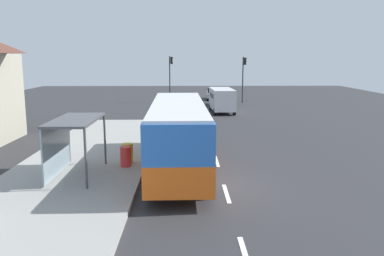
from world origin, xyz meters
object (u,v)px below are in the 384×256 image
bus (178,132)px  traffic_light_near_side (244,73)px  recycling_bin_yellow (128,153)px  white_van (222,99)px  recycling_bin_red (126,156)px  sedan_far (218,99)px  bus_shelter (69,132)px  traffic_light_far_side (171,72)px  sedan_near (214,93)px

bus → traffic_light_near_side: (7.21, 28.81, 1.70)m
recycling_bin_yellow → traffic_light_near_side: bearing=71.0°
white_van → traffic_light_near_side: size_ratio=0.99×
white_van → recycling_bin_red: 21.29m
sedan_far → recycling_bin_red: sedan_far is taller
bus → bus_shelter: 4.90m
recycling_bin_red → traffic_light_near_side: (9.70, 28.79, 2.89)m
bus → bus_shelter: bus is taller
sedan_far → traffic_light_far_side: (-5.41, 3.73, 2.80)m
bus_shelter → white_van: bearing=68.3°
bus → sedan_near: (4.01, 32.51, -1.05)m
traffic_light_near_side → bus: bearing=-104.0°
white_van → sedan_near: white_van is taller
recycling_bin_red → recycling_bin_yellow: (0.00, 0.70, 0.00)m
white_van → recycling_bin_yellow: white_van is taller
sedan_near → traffic_light_near_side: (3.20, -3.69, 2.75)m
traffic_light_near_side → bus_shelter: traffic_light_near_side is taller
sedan_near → sedan_far: 6.62m
sedan_far → recycling_bin_red: bearing=-104.1°
traffic_light_near_side → bus_shelter: 32.49m
traffic_light_near_side → traffic_light_far_side: traffic_light_far_side is taller
bus_shelter → bus: bearing=16.3°
sedan_near → bus_shelter: bearing=-104.4°
recycling_bin_red → sedan_near: bearing=78.7°
recycling_bin_yellow → traffic_light_far_side: 29.06m
sedan_near → traffic_light_near_side: 5.61m
traffic_light_near_side → sedan_far: bearing=-137.5°
traffic_light_near_side → white_van: bearing=-111.2°
bus → recycling_bin_yellow: 2.85m
bus → white_van: 20.69m
white_van → traffic_light_far_side: bearing=119.7°
white_van → traffic_light_far_side: traffic_light_far_side is taller
sedan_near → bus_shelter: bus_shelter is taller
recycling_bin_red → traffic_light_near_side: bearing=71.4°
bus → sedan_near: size_ratio=2.46×
bus → sedan_far: size_ratio=2.48×
recycling_bin_yellow → traffic_light_far_side: traffic_light_far_side is taller
white_van → bus_shelter: size_ratio=1.32×
sedan_near → recycling_bin_yellow: bearing=-101.6°
white_van → traffic_light_far_side: size_ratio=0.97×
recycling_bin_yellow → traffic_light_near_side: size_ratio=0.18×
bus → traffic_light_far_side: size_ratio=2.03×
white_van → bus_shelter: (-8.61, -21.69, 0.75)m
recycling_bin_red → traffic_light_far_side: bearing=87.9°
traffic_light_near_side → bus_shelter: bearing=-111.5°
recycling_bin_yellow → white_van: bearing=71.9°
sedan_far → traffic_light_near_side: size_ratio=0.83×
recycling_bin_yellow → traffic_light_near_side: (9.70, 28.09, 2.89)m
sedan_far → traffic_light_near_side: (3.19, 2.93, 2.75)m
recycling_bin_yellow → traffic_light_near_side: traffic_light_near_side is taller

